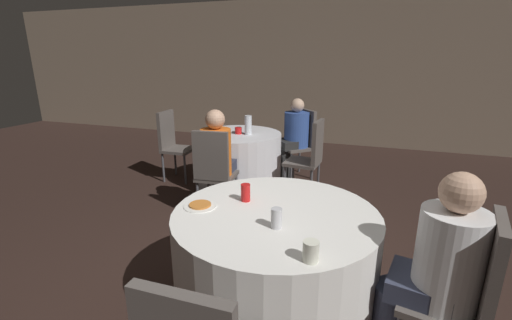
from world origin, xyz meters
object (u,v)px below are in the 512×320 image
(chair_far_south, at_px, (214,167))
(chair_far_west, at_px, (172,140))
(chair_far_northeast, at_px, (302,138))
(person_white_shirt, at_px, (430,275))
(pizza_plate_near, at_px, (200,205))
(table_near, at_px, (275,261))
(person_blue_shirt, at_px, (292,138))
(soda_can_red, at_px, (246,193))
(person_orange_shirt, at_px, (219,161))
(chair_far_east, at_px, (311,153))
(soda_can_silver, at_px, (276,218))
(table_far, at_px, (238,160))
(chair_near_east, at_px, (467,289))
(bottle_far, at_px, (248,125))

(chair_far_south, bearing_deg, chair_far_west, 133.03)
(chair_far_northeast, distance_m, person_white_shirt, 3.29)
(chair_far_south, bearing_deg, pizza_plate_near, -74.39)
(table_near, distance_m, person_blue_shirt, 2.77)
(soda_can_red, bearing_deg, person_orange_shirt, 122.70)
(chair_far_east, height_order, pizza_plate_near, chair_far_east)
(table_near, relative_size, chair_far_northeast, 1.37)
(table_near, xyz_separation_m, chair_far_west, (-2.12, 2.10, 0.21))
(chair_far_east, bearing_deg, soda_can_silver, -169.80)
(person_orange_shirt, bearing_deg, table_far, 90.00)
(person_orange_shirt, bearing_deg, chair_far_south, -90.00)
(chair_near_east, xyz_separation_m, person_white_shirt, (-0.17, 0.03, 0.02))
(table_near, xyz_separation_m, person_orange_shirt, (-1.04, 1.33, 0.23))
(chair_far_northeast, distance_m, chair_far_east, 0.81)
(person_orange_shirt, distance_m, soda_can_silver, 1.90)
(person_white_shirt, relative_size, pizza_plate_near, 5.26)
(chair_far_west, bearing_deg, chair_far_east, 86.11)
(table_near, bearing_deg, soda_can_silver, -73.04)
(table_far, relative_size, soda_can_silver, 9.38)
(person_white_shirt, height_order, soda_can_red, person_white_shirt)
(person_orange_shirt, xyz_separation_m, pizza_plate_near, (0.53, -1.41, 0.15))
(chair_near_east, height_order, chair_far_northeast, same)
(bottle_far, bearing_deg, chair_far_west, -178.91)
(chair_far_northeast, height_order, soda_can_silver, chair_far_northeast)
(chair_far_west, bearing_deg, table_near, 42.54)
(table_far, relative_size, person_blue_shirt, 1.00)
(table_far, height_order, chair_far_west, chair_far_west)
(chair_far_west, bearing_deg, person_blue_shirt, 108.22)
(table_near, bearing_deg, pizza_plate_near, -171.00)
(soda_can_silver, relative_size, bottle_far, 0.49)
(chair_far_northeast, height_order, person_orange_shirt, person_orange_shirt)
(table_near, distance_m, person_white_shirt, 0.95)
(pizza_plate_near, bearing_deg, chair_far_south, 112.30)
(table_near, distance_m, chair_far_west, 2.99)
(chair_near_east, distance_m, pizza_plate_near, 1.59)
(chair_far_south, height_order, pizza_plate_near, chair_far_south)
(chair_near_east, bearing_deg, chair_far_east, 39.70)
(chair_near_east, xyz_separation_m, person_orange_shirt, (-2.11, 1.56, 0.02))
(person_blue_shirt, distance_m, soda_can_red, 2.63)
(bottle_far, bearing_deg, person_white_shirt, -50.82)
(person_blue_shirt, height_order, person_white_shirt, person_white_shirt)
(soda_can_red, bearing_deg, chair_far_south, 125.98)
(chair_far_east, distance_m, soda_can_red, 1.97)
(table_near, xyz_separation_m, pizza_plate_near, (-0.51, -0.08, 0.37))
(chair_far_south, height_order, chair_far_east, same)
(chair_far_east, height_order, person_blue_shirt, person_blue_shirt)
(table_near, xyz_separation_m, bottle_far, (-0.98, 2.12, 0.49))
(soda_can_silver, bearing_deg, chair_far_east, 95.18)
(chair_far_west, bearing_deg, chair_far_south, 46.97)
(table_far, distance_m, bottle_far, 0.51)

